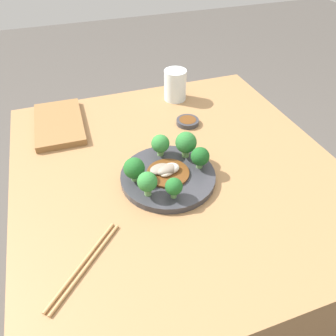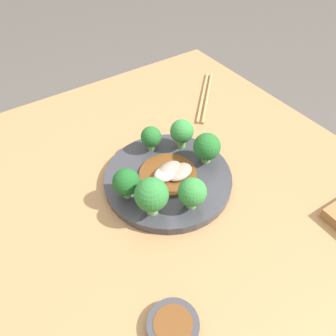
% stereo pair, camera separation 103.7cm
% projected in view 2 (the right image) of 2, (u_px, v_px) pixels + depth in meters
% --- Properties ---
extents(table, '(0.90, 0.85, 0.77)m').
position_uv_depth(table, '(165.00, 296.00, 0.86)').
color(table, olive).
rests_on(table, ground_plane).
extents(plate, '(0.24, 0.24, 0.02)m').
position_uv_depth(plate, '(168.00, 179.00, 0.62)').
color(plate, '#333338').
rests_on(plate, table).
extents(broccoli_north, '(0.05, 0.05, 0.06)m').
position_uv_depth(broccoli_north, '(207.00, 147.00, 0.62)').
color(broccoli_north, '#70A356').
rests_on(broccoli_north, plate).
extents(broccoli_south, '(0.05, 0.05, 0.06)m').
position_uv_depth(broccoli_south, '(126.00, 182.00, 0.56)').
color(broccoli_south, '#70A356').
rests_on(broccoli_south, plate).
extents(broccoli_northwest, '(0.05, 0.05, 0.06)m').
position_uv_depth(broccoli_northwest, '(182.00, 132.00, 0.65)').
color(broccoli_northwest, '#70A356').
rests_on(broccoli_northwest, plate).
extents(broccoli_west, '(0.04, 0.04, 0.05)m').
position_uv_depth(broccoli_west, '(151.00, 137.00, 0.65)').
color(broccoli_west, '#70A356').
rests_on(broccoli_west, plate).
extents(broccoli_east, '(0.05, 0.05, 0.06)m').
position_uv_depth(broccoli_east, '(192.00, 192.00, 0.54)').
color(broccoli_east, '#7AAD5B').
rests_on(broccoli_east, plate).
extents(broccoli_southeast, '(0.06, 0.06, 0.07)m').
position_uv_depth(broccoli_southeast, '(152.00, 195.00, 0.53)').
color(broccoli_southeast, '#7AAD5B').
rests_on(broccoli_southeast, plate).
extents(stirfry_center, '(0.11, 0.11, 0.03)m').
position_uv_depth(stirfry_center, '(169.00, 173.00, 0.61)').
color(stirfry_center, '#5B3314').
rests_on(stirfry_center, plate).
extents(chopsticks, '(0.17, 0.17, 0.01)m').
position_uv_depth(chopsticks, '(205.00, 96.00, 0.83)').
color(chopsticks, '#AD7F4C').
rests_on(chopsticks, table).
extents(sauce_dish, '(0.07, 0.07, 0.02)m').
position_uv_depth(sauce_dish, '(173.00, 325.00, 0.44)').
color(sauce_dish, '#333338').
rests_on(sauce_dish, table).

